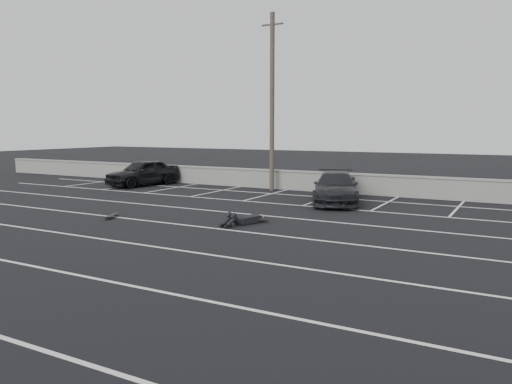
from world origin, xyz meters
The scene contains 9 objects.
ground centered at (0.00, 0.00, 0.00)m, with size 120.00×120.00×0.00m, color black.
seawall centered at (0.00, 14.00, 0.55)m, with size 50.00×0.45×1.06m.
stall_lines centered at (-0.08, 4.41, 0.00)m, with size 36.00×20.05×0.01m.
car_left centered at (-10.36, 11.65, 0.77)m, with size 1.81×4.51×1.54m, color black.
car_right centered at (1.98, 10.46, 0.69)m, with size 1.94×4.78×1.39m, color black.
utility_pole centered at (-2.63, 13.20, 4.72)m, with size 1.24×0.25×9.33m.
trash_bin centered at (1.70, 13.13, 0.48)m, with size 0.82×0.82×0.95m.
person centered at (0.99, 4.43, 0.25)m, with size 1.63×2.63×0.49m, color black, non-canonical shape.
skateboard centered at (-4.07, 2.79, 0.08)m, with size 0.54×0.87×0.10m.
Camera 1 is at (9.54, -10.72, 3.32)m, focal length 35.00 mm.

